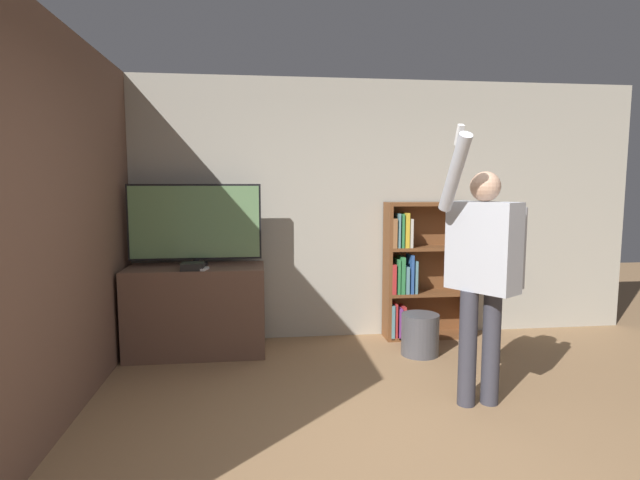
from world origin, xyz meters
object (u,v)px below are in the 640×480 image
object	(u,v)px
bookshelf	(419,271)
person	(483,264)
waste_bin	(420,334)
game_console	(193,266)
television	(195,224)

from	to	relation	value
bookshelf	person	size ratio (longest dim) A/B	0.71
bookshelf	waste_bin	distance (m)	0.76
game_console	person	size ratio (longest dim) A/B	0.10
television	bookshelf	bearing A→B (deg)	4.38
bookshelf	game_console	bearing A→B (deg)	-169.94
television	waste_bin	bearing A→B (deg)	-9.84
television	person	world-z (taller)	person
television	game_console	world-z (taller)	television
television	person	size ratio (longest dim) A/B	0.62
person	game_console	bearing A→B (deg)	-153.16
waste_bin	person	bearing A→B (deg)	-85.71
game_console	waste_bin	bearing A→B (deg)	-3.70
bookshelf	waste_bin	world-z (taller)	bookshelf
game_console	bookshelf	world-z (taller)	bookshelf
game_console	bookshelf	distance (m)	2.32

